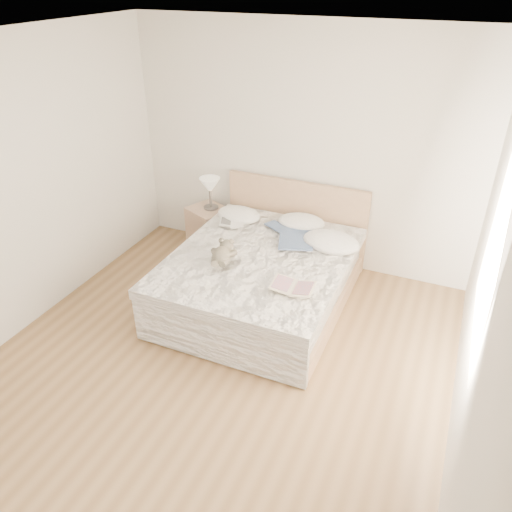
% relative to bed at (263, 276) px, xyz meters
% --- Properties ---
extents(floor, '(4.00, 4.50, 0.00)m').
position_rel_bed_xyz_m(floor, '(0.00, -1.19, -0.31)').
color(floor, brown).
rests_on(floor, ground).
extents(ceiling, '(4.00, 4.50, 0.00)m').
position_rel_bed_xyz_m(ceiling, '(0.00, -1.19, 2.39)').
color(ceiling, white).
rests_on(ceiling, ground).
extents(wall_back, '(4.00, 0.02, 2.70)m').
position_rel_bed_xyz_m(wall_back, '(0.00, 1.06, 1.04)').
color(wall_back, silver).
rests_on(wall_back, ground).
extents(wall_left, '(0.02, 4.50, 2.70)m').
position_rel_bed_xyz_m(wall_left, '(-2.00, -1.19, 1.04)').
color(wall_left, silver).
rests_on(wall_left, ground).
extents(wall_right, '(0.02, 4.50, 2.70)m').
position_rel_bed_xyz_m(wall_right, '(2.00, -1.19, 1.04)').
color(wall_right, silver).
rests_on(wall_right, ground).
extents(window, '(0.02, 1.30, 1.10)m').
position_rel_bed_xyz_m(window, '(1.99, -0.89, 1.14)').
color(window, white).
rests_on(window, wall_right).
extents(bed, '(1.72, 2.14, 1.00)m').
position_rel_bed_xyz_m(bed, '(0.00, 0.00, 0.00)').
color(bed, tan).
rests_on(bed, floor).
extents(nightstand, '(0.58, 0.55, 0.56)m').
position_rel_bed_xyz_m(nightstand, '(-1.05, 0.77, -0.03)').
color(nightstand, tan).
rests_on(nightstand, floor).
extents(table_lamp, '(0.29, 0.29, 0.39)m').
position_rel_bed_xyz_m(table_lamp, '(-1.03, 0.79, 0.53)').
color(table_lamp, '#534C48').
rests_on(table_lamp, nightstand).
extents(pillow_left, '(0.55, 0.41, 0.16)m').
position_rel_bed_xyz_m(pillow_left, '(-0.56, 0.61, 0.33)').
color(pillow_left, white).
rests_on(pillow_left, bed).
extents(pillow_middle, '(0.56, 0.41, 0.16)m').
position_rel_bed_xyz_m(pillow_middle, '(0.16, 0.72, 0.33)').
color(pillow_middle, white).
rests_on(pillow_middle, bed).
extents(pillow_right, '(0.65, 0.50, 0.18)m').
position_rel_bed_xyz_m(pillow_right, '(0.59, 0.40, 0.33)').
color(pillow_right, white).
rests_on(pillow_right, bed).
extents(blouse, '(0.71, 0.74, 0.02)m').
position_rel_bed_xyz_m(blouse, '(0.22, 0.36, 0.32)').
color(blouse, navy).
rests_on(blouse, bed).
extents(photo_book, '(0.34, 0.29, 0.02)m').
position_rel_bed_xyz_m(photo_book, '(-0.55, 0.39, 0.32)').
color(photo_book, white).
rests_on(photo_book, bed).
extents(childrens_book, '(0.42, 0.30, 0.03)m').
position_rel_bed_xyz_m(childrens_book, '(0.51, -0.53, 0.32)').
color(childrens_book, beige).
rests_on(childrens_book, bed).
extents(teddy_bear, '(0.30, 0.37, 0.17)m').
position_rel_bed_xyz_m(teddy_bear, '(-0.28, -0.40, 0.34)').
color(teddy_bear, '#5C5547').
rests_on(teddy_bear, bed).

